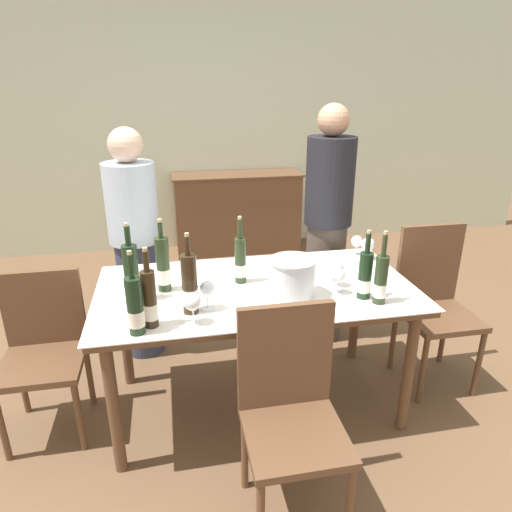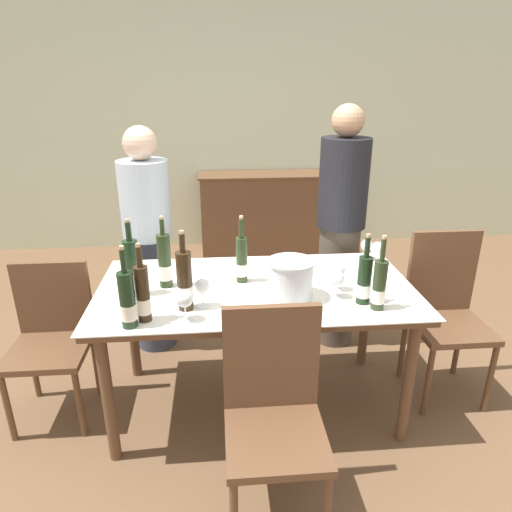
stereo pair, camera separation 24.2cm
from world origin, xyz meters
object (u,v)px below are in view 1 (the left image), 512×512
Objects in this scene: wine_bottle_1 at (381,280)px; wine_glass_1 at (193,303)px; wine_bottle_0 at (132,275)px; chair_left_end at (44,343)px; wine_glass_4 at (207,290)px; ice_bucket at (293,277)px; person_guest_left at (327,228)px; wine_glass_2 at (337,268)px; sideboard_cabinet at (237,213)px; wine_bottle_2 at (240,261)px; wine_glass_3 at (357,242)px; wine_glass_5 at (338,276)px; wine_bottle_6 at (365,276)px; person_host at (136,247)px; wine_bottle_4 at (150,300)px; chair_near_front at (290,402)px; wine_bottle_5 at (135,307)px; dining_table at (256,299)px; chair_right_end at (434,296)px; wine_bottle_3 at (190,286)px; wine_bottle_7 at (163,266)px; wine_glass_0 at (368,245)px.

wine_bottle_1 reaches higher than wine_glass_1.
chair_left_end is at bearing 166.38° from wine_bottle_0.
wine_bottle_1 is 0.86m from wine_glass_4.
person_guest_left is (0.48, 0.84, -0.03)m from ice_bucket.
person_guest_left reaches higher than wine_glass_2.
wine_bottle_2 is at bearing -98.42° from sideboard_cabinet.
wine_glass_3 is 0.60m from wine_glass_5.
wine_bottle_6 is at bearing 6.87° from wine_glass_1.
wine_bottle_2 is 0.24× the size of person_host.
sideboard_cabinet is 1.59× the size of chair_left_end.
sideboard_cabinet is at bearing 92.48° from wine_glass_2.
wine_bottle_4 reaches higher than wine_bottle_1.
ice_bucket is 0.25× the size of chair_near_front.
wine_bottle_0 is at bearing 95.43° from wine_bottle_5.
wine_bottle_0 reaches higher than wine_glass_4.
wine_glass_2 reaches higher than dining_table.
wine_bottle_5 is at bearing -86.86° from person_host.
chair_near_front is (0.09, -0.76, -0.36)m from wine_bottle_2.
wine_bottle_1 is 0.77m from chair_right_end.
wine_bottle_3 reaches higher than wine_bottle_1.
wine_bottle_0 is at bearing 133.24° from wine_glass_1.
wine_bottle_6 is 0.41× the size of chair_left_end.
sideboard_cabinet is 3.11m from wine_glass_1.
wine_glass_5 is at bearing -105.83° from person_guest_left.
wine_bottle_3 is at bearing 129.86° from chair_near_front.
person_host is at bearing 143.42° from wine_glass_2.
wine_bottle_7 is 1.27m from wine_glass_0.
person_guest_left is (-0.12, 0.42, -0.02)m from wine_glass_0.
dining_table is 1.17m from chair_left_end.
wine_bottle_0 is at bearing -149.55° from wine_bottle_7.
person_host reaches higher than ice_bucket.
wine_bottle_0 is at bearing -175.84° from chair_right_end.
wine_bottle_0 is 1.44m from wine_glass_0.
chair_near_front is (-0.50, -0.45, -0.36)m from wine_bottle_6.
wine_bottle_3 is 2.83× the size of wine_glass_5.
ice_bucket is at bearing 13.80° from wine_bottle_4.
wine_bottle_7 is (-1.01, 0.29, 0.02)m from wine_bottle_6.
wine_bottle_6 is (0.36, -0.09, 0.01)m from ice_bucket.
sideboard_cabinet is 2.19m from person_host.
person_host reaches higher than wine_bottle_0.
person_guest_left is (0.07, 0.99, -0.05)m from wine_bottle_1.
wine_glass_3 is (1.21, 0.29, -0.05)m from wine_bottle_7.
chair_right_end is (0.72, 0.17, -0.31)m from wine_glass_2.
chair_near_front is (0.30, -0.48, -0.34)m from wine_glass_4.
sideboard_cabinet is 5.80× the size of ice_bucket.
wine_bottle_5 is 0.44m from wine_bottle_7.
chair_right_end reaches higher than wine_glass_0.
wine_glass_1 is (0.13, -0.39, -0.03)m from wine_bottle_7.
wine_glass_1 is at bearing -87.91° from wine_bottle_3.
wine_bottle_3 is (-0.68, -2.89, 0.48)m from sideboard_cabinet.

